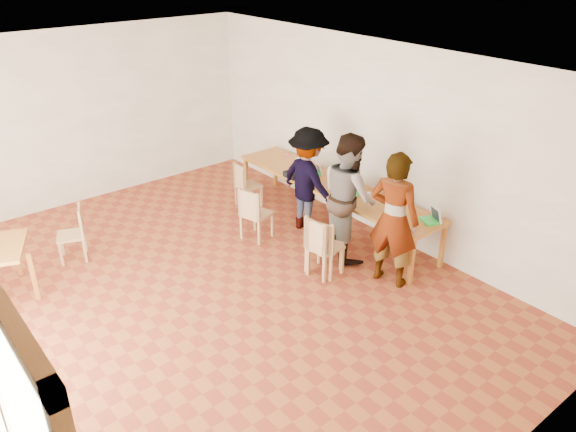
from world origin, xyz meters
The scene contains 23 objects.
ground centered at (0.00, 0.00, 0.00)m, with size 8.00×8.00×0.00m, color #954924.
wall_back centered at (0.00, 4.00, 1.50)m, with size 6.00×0.10×3.00m, color white.
wall_front centered at (0.00, -4.00, 1.50)m, with size 6.00×0.10×3.00m, color white.
wall_right centered at (3.00, 0.00, 1.50)m, with size 0.10×8.00×3.00m, color white.
ceiling centered at (0.00, 0.00, 3.02)m, with size 6.00×8.00×0.04m, color white.
communal_table centered at (2.50, 0.39, 0.70)m, with size 0.80×4.00×0.75m.
chair_near centered at (1.34, -0.60, 0.55)m, with size 0.43×0.43×0.47m.
chair_mid centered at (1.36, -0.63, 0.54)m, with size 0.53×0.53×0.47m.
chair_far centered at (1.23, 0.82, 0.53)m, with size 0.50×0.50×0.46m.
chair_empty centered at (1.81, 1.90, 0.50)m, with size 0.40×0.40×0.43m.
chair_spare centered at (-1.10, 2.00, 0.50)m, with size 0.50×0.50×0.44m.
person_near centered at (2.00, -1.31, 0.95)m, with size 0.69×0.46×1.90m, color gray.
person_mid centered at (2.07, -0.40, 0.94)m, with size 0.92×0.71×1.89m, color gray.
person_far centered at (2.13, 0.57, 0.86)m, with size 1.11×0.64×1.72m, color gray.
laptop_near centered at (2.69, -1.43, 0.81)m, with size 0.31×0.32×0.22m.
laptop_mid centered at (2.56, -0.05, 0.81)m, with size 0.26×0.28×0.21m.
laptop_far centered at (2.59, 0.88, 0.80)m, with size 0.24×0.25×0.18m.
yellow_mug centered at (2.39, 0.95, 0.80)m, with size 0.12×0.12×0.09m, color gold.
green_bottle centered at (2.58, 1.17, 0.89)m, with size 0.07×0.07×0.28m, color #176B33.
clear_glass centered at (2.56, -0.33, 0.80)m, with size 0.07×0.07×0.09m, color silver.
condiment_cup centered at (2.72, 1.53, 0.78)m, with size 0.08×0.08×0.06m, color white.
pink_phone centered at (2.77, 1.88, 0.76)m, with size 0.05×0.10×0.01m, color #F54199.
black_pouch centered at (2.17, 1.03, 0.80)m, with size 0.16×0.26×0.09m, color black.
Camera 1 is at (-3.26, -5.56, 4.32)m, focal length 35.00 mm.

